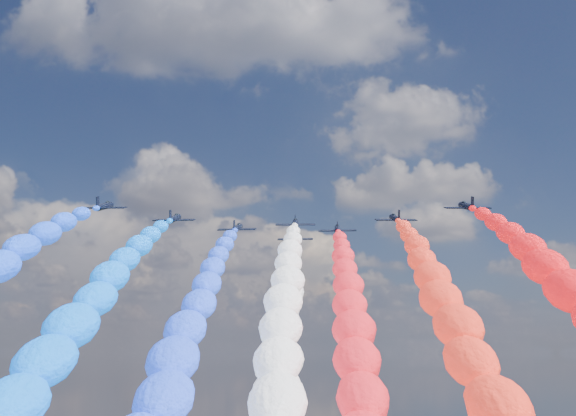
# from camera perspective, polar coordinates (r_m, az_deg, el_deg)

# --- Properties ---
(jet_0) EXTENTS (8.27, 11.29, 5.51)m
(jet_0) POSITION_cam_1_polar(r_m,az_deg,el_deg) (128.64, -15.27, 0.15)
(jet_0) COLOR black
(jet_1) EXTENTS (8.24, 11.27, 5.51)m
(jet_1) POSITION_cam_1_polar(r_m,az_deg,el_deg) (137.29, -9.57, -0.88)
(jet_1) COLOR black
(trail_1) EXTENTS (7.22, 100.16, 54.24)m
(trail_1) POSITION_cam_1_polar(r_m,az_deg,el_deg) (85.58, -17.23, -10.53)
(trail_1) COLOR #086AFD
(jet_2) EXTENTS (8.78, 11.66, 5.51)m
(jet_2) POSITION_cam_1_polar(r_m,az_deg,el_deg) (146.02, -4.31, -1.69)
(jet_2) COLOR black
(trail_2) EXTENTS (7.22, 100.16, 54.24)m
(trail_2) POSITION_cam_1_polar(r_m,az_deg,el_deg) (93.20, -8.22, -11.04)
(trail_2) COLOR blue
(jet_3) EXTENTS (8.39, 11.38, 5.51)m
(jet_3) POSITION_cam_1_polar(r_m,az_deg,el_deg) (140.23, 0.63, -1.29)
(jet_3) COLOR black
(trail_3) EXTENTS (7.22, 100.16, 54.24)m
(trail_3) POSITION_cam_1_polar(r_m,az_deg,el_deg) (86.80, -0.37, -11.08)
(trail_3) COLOR white
(jet_4) EXTENTS (8.49, 11.45, 5.51)m
(jet_4) POSITION_cam_1_polar(r_m,az_deg,el_deg) (158.18, 0.64, -2.54)
(jet_4) COLOR black
(trail_4) EXTENTS (7.22, 100.16, 54.24)m
(trail_4) POSITION_cam_1_polar(r_m,az_deg,el_deg) (105.04, -0.19, -11.28)
(trail_4) COLOR white
(jet_5) EXTENTS (8.59, 11.52, 5.51)m
(jet_5) POSITION_cam_1_polar(r_m,az_deg,el_deg) (147.39, 4.20, -1.79)
(jet_5) COLOR black
(trail_5) EXTENTS (7.22, 100.16, 54.24)m
(trail_5) POSITION_cam_1_polar(r_m,az_deg,el_deg) (94.09, 5.41, -11.12)
(trail_5) COLOR red
(jet_6) EXTENTS (8.96, 11.79, 5.51)m
(jet_6) POSITION_cam_1_polar(r_m,az_deg,el_deg) (137.10, 9.07, -0.88)
(jet_6) COLOR black
(trail_6) EXTENTS (7.22, 100.16, 54.24)m
(trail_6) POSITION_cam_1_polar(r_m,az_deg,el_deg) (84.16, 13.64, -10.71)
(trail_6) COLOR red
(jet_7) EXTENTS (8.74, 11.63, 5.51)m
(jet_7) POSITION_cam_1_polar(r_m,az_deg,el_deg) (128.52, 14.87, 0.14)
(jet_7) COLOR black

